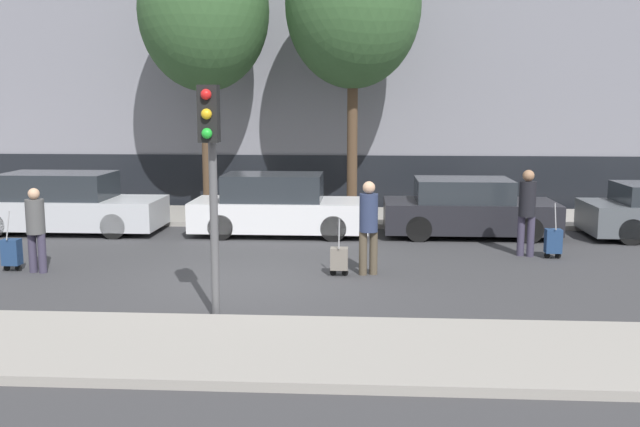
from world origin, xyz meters
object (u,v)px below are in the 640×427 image
object	(u,v)px
parked_car_2	(468,209)
trolley_center	(339,259)
trolley_left	(12,252)
bare_tree_down_street	(204,11)
pedestrian_right	(527,207)
traffic_light	(211,154)
pedestrian_center	(369,222)
pedestrian_left	(36,225)
bare_tree_near_crossing	(353,5)
parked_car_0	(64,205)
trolley_right	(553,241)
parked_car_1	(278,207)

from	to	relation	value
parked_car_2	trolley_center	xyz separation A→B (m)	(-2.92, -4.22, -0.33)
trolley_center	trolley_left	bearing A→B (deg)	-179.90
bare_tree_down_street	pedestrian_right	bearing A→B (deg)	-30.69
bare_tree_down_street	traffic_light	bearing A→B (deg)	-77.09
pedestrian_center	trolley_left	bearing A→B (deg)	167.55
traffic_light	pedestrian_left	bearing A→B (deg)	145.42
pedestrian_center	bare_tree_near_crossing	distance (m)	7.84
traffic_light	bare_tree_down_street	world-z (taller)	bare_tree_down_street
pedestrian_left	parked_car_0	bearing A→B (deg)	115.79
trolley_left	trolley_right	size ratio (longest dim) A/B	1.00
pedestrian_right	bare_tree_near_crossing	distance (m)	7.42
pedestrian_left	pedestrian_right	distance (m)	9.69
parked_car_1	pedestrian_left	xyz separation A→B (m)	(-4.04, -4.20, 0.22)
pedestrian_right	traffic_light	world-z (taller)	traffic_light
parked_car_1	pedestrian_left	size ratio (longest dim) A/B	2.65
pedestrian_center	trolley_right	bearing A→B (deg)	9.68
pedestrian_right	trolley_left	bearing A→B (deg)	32.75
parked_car_0	trolley_right	distance (m)	11.49
parked_car_0	bare_tree_down_street	size ratio (longest dim) A/B	0.61
parked_car_1	pedestrian_right	world-z (taller)	pedestrian_right
parked_car_2	trolley_center	world-z (taller)	parked_car_2
parked_car_1	parked_car_2	bearing A→B (deg)	1.49
traffic_light	bare_tree_down_street	size ratio (longest dim) A/B	0.45
parked_car_1	trolley_center	bearing A→B (deg)	-68.47
parked_car_2	trolley_center	bearing A→B (deg)	-124.69
trolley_right	bare_tree_near_crossing	size ratio (longest dim) A/B	0.15
parked_car_1	pedestrian_center	size ratio (longest dim) A/B	2.43
pedestrian_center	parked_car_2	bearing A→B (deg)	46.09
parked_car_0	traffic_light	world-z (taller)	traffic_light
pedestrian_left	trolley_left	world-z (taller)	pedestrian_left
bare_tree_down_street	parked_car_0	bearing A→B (deg)	-141.63
pedestrian_right	bare_tree_down_street	world-z (taller)	bare_tree_down_street
trolley_left	parked_car_2	bearing A→B (deg)	24.87
pedestrian_left	bare_tree_near_crossing	distance (m)	9.92
traffic_light	bare_tree_near_crossing	xyz separation A→B (m)	(1.84, 9.20, 3.25)
pedestrian_center	traffic_light	xyz separation A→B (m)	(-2.27, -2.93, 1.44)
parked_car_1	trolley_left	size ratio (longest dim) A/B	3.67
trolley_left	parked_car_0	bearing A→B (deg)	99.93
parked_car_1	bare_tree_down_street	xyz separation A→B (m)	(-2.25, 2.43, 4.89)
parked_car_2	trolley_right	bearing A→B (deg)	-60.26
trolley_left	traffic_light	size ratio (longest dim) A/B	0.34
pedestrian_right	traffic_light	bearing A→B (deg)	62.29
pedestrian_right	trolley_right	size ratio (longest dim) A/B	1.57
pedestrian_left	traffic_light	world-z (taller)	traffic_light
parked_car_0	pedestrian_right	size ratio (longest dim) A/B	2.59
parked_car_0	parked_car_2	xyz separation A→B (m)	(9.84, 0.11, -0.04)
pedestrian_left	traffic_light	size ratio (longest dim) A/B	0.47
pedestrian_right	trolley_right	xyz separation A→B (m)	(0.51, -0.20, -0.67)
trolley_left	bare_tree_down_street	xyz separation A→B (m)	(2.33, 6.54, 5.21)
parked_car_1	pedestrian_right	xyz separation A→B (m)	(5.43, -2.13, 0.35)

